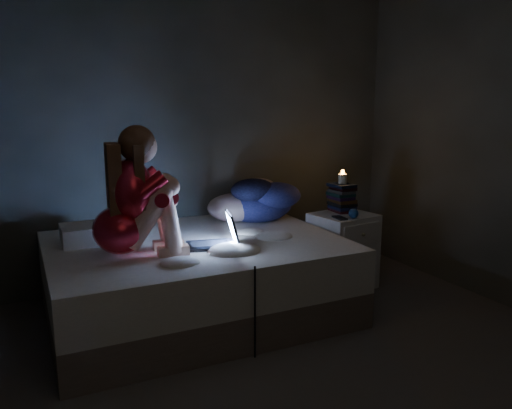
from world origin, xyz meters
TOP-DOWN VIEW (x-y plane):
  - floor at (0.00, 0.00)m, footprint 3.60×3.80m
  - wall_back at (0.00, 1.91)m, footprint 3.60×0.02m
  - bed at (-0.39, 1.10)m, footprint 2.02×1.52m
  - pillow at (-1.04, 1.38)m, footprint 0.44×0.31m
  - woman at (-0.94, 0.93)m, footprint 0.54×0.38m
  - laptop at (-0.33, 0.90)m, footprint 0.39×0.32m
  - clothes_pile at (0.31, 1.52)m, footprint 0.76×0.68m
  - nightstand at (0.91, 1.11)m, footprint 0.53×0.48m
  - book_stack at (0.95, 1.20)m, footprint 0.19×0.25m
  - candle at (0.95, 1.20)m, footprint 0.07×0.07m
  - phone at (0.77, 1.01)m, footprint 0.10×0.15m
  - blue_orb at (0.86, 0.95)m, footprint 0.08×0.08m

SIDE VIEW (x-z plane):
  - floor at x=0.00m, z-range -0.02..0.00m
  - bed at x=-0.39m, z-range 0.00..0.56m
  - nightstand at x=0.91m, z-range 0.00..0.62m
  - pillow at x=-1.04m, z-range 0.56..0.68m
  - phone at x=0.77m, z-range 0.62..0.64m
  - blue_orb at x=0.86m, z-range 0.62..0.70m
  - laptop at x=-0.33m, z-range 0.56..0.80m
  - clothes_pile at x=0.31m, z-range 0.56..0.93m
  - book_stack at x=0.95m, z-range 0.62..0.88m
  - candle at x=0.95m, z-range 0.88..0.96m
  - woman at x=-0.94m, z-range 0.56..1.40m
  - wall_back at x=0.00m, z-range 0.00..2.60m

